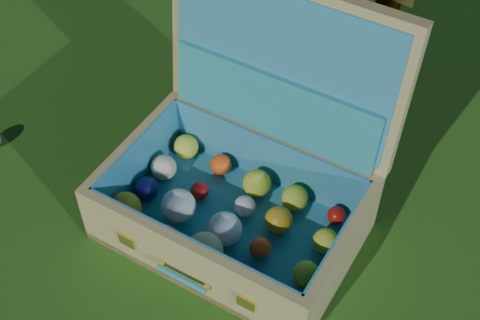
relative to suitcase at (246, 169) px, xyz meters
The scene contains 2 objects.
ground 0.23m from the suitcase, 163.70° to the right, with size 60.00×60.00×0.00m, color #215114.
suitcase is the anchor object (origin of this frame).
Camera 1 is at (0.41, -1.13, 1.55)m, focal length 50.00 mm.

